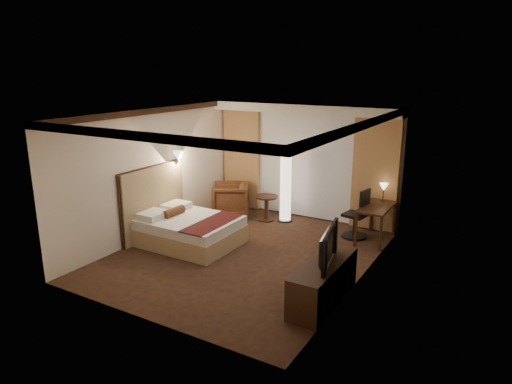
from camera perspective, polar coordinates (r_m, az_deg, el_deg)
The scene contains 21 objects.
floor at distance 8.92m, azimuth -1.31°, elevation -7.73°, with size 4.50×5.50×0.01m, color #321913.
ceiling at distance 8.25m, azimuth -1.42°, elevation 9.80°, with size 4.50×5.50×0.01m, color white.
back_wall at distance 10.86m, azimuth 6.29°, elevation 3.85°, with size 4.50×0.02×2.70m, color #F1E4D0.
left_wall at distance 9.82m, azimuth -12.62°, elevation 2.35°, with size 0.02×5.50×2.70m, color #F1E4D0.
right_wall at distance 7.59m, azimuth 13.26°, elevation -1.51°, with size 0.02×5.50×2.70m, color #F1E4D0.
crown_molding at distance 8.25m, azimuth -1.42°, elevation 9.38°, with size 4.50×5.50×0.12m, color black, non-canonical shape.
soffit at distance 10.46m, azimuth 5.92°, elevation 10.35°, with size 4.50×0.50×0.20m, color white.
curtain_sheer at distance 10.81m, azimuth 6.10°, elevation 3.26°, with size 2.48×0.04×2.45m, color silver.
curtain_left_drape at distance 11.54m, azimuth -1.75°, elevation 4.12°, with size 1.00×0.14×2.45m, color #9E7648.
curtain_right_drape at distance 10.19m, azimuth 14.69°, elevation 2.10°, with size 1.00×0.14×2.45m, color #9E7648.
wall_sconce at distance 10.12m, azimuth -9.67°, elevation 4.44°, with size 0.24×0.24×0.24m, color white, non-canonical shape.
bed at distance 9.41m, azimuth -8.22°, elevation -4.84°, with size 1.88×1.47×0.55m, color white, non-canonical shape.
headboard at distance 9.86m, azimuth -12.66°, elevation -1.22°, with size 0.12×1.77×1.50m, color tan, non-canonical shape.
armchair at distance 11.08m, azimuth -3.21°, elevation -0.73°, with size 0.84×0.79×0.87m, color #472415.
side_table at distance 10.73m, azimuth 1.33°, elevation -2.02°, with size 0.54×0.54×0.59m, color black, non-canonical shape.
floor_lamp at distance 10.54m, azimuth 3.73°, elevation 0.56°, with size 0.34×0.34×1.62m, color white, non-canonical shape.
desk at distance 9.78m, azimuth 14.73°, elevation -3.79°, with size 0.55×1.16×0.75m, color black, non-canonical shape.
desk_lamp at distance 10.02m, azimuth 15.62°, elevation -0.13°, with size 0.18×0.18×0.34m, color #FFD899, non-canonical shape.
office_chair at distance 9.80m, azimuth 12.30°, elevation -2.58°, with size 0.52×0.52×1.08m, color black, non-canonical shape.
dresser at distance 7.17m, azimuth 8.41°, elevation -11.10°, with size 0.50×1.66×0.64m, color black, non-canonical shape.
television at distance 6.93m, azimuth 8.38°, elevation -6.41°, with size 1.05×0.61×0.14m, color black.
Camera 1 is at (4.32, -6.98, 3.50)m, focal length 32.00 mm.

